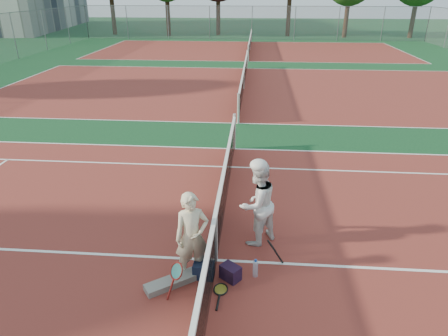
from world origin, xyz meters
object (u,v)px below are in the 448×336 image
at_px(racket_black_held, 272,254).
at_px(player_b, 257,204).
at_px(racket_red, 177,279).
at_px(sports_bag_purple, 230,273).
at_px(water_bottle, 255,269).
at_px(sports_bag_navy, 204,270).
at_px(player_a, 192,236).
at_px(racket_spare, 221,289).
at_px(net_main, 216,236).

bearing_deg(racket_black_held, player_b, -95.09).
relative_size(player_b, racket_red, 3.08).
bearing_deg(racket_red, sports_bag_purple, -31.98).
height_order(racket_black_held, water_bottle, racket_black_held).
xyz_separation_m(sports_bag_navy, water_bottle, (0.87, 0.09, 0.01)).
distance_m(player_a, water_bottle, 1.22).
xyz_separation_m(player_a, player_b, (1.06, 1.08, 0.05)).
xyz_separation_m(racket_red, racket_spare, (0.69, 0.10, -0.25)).
bearing_deg(player_a, racket_black_held, -7.53).
distance_m(net_main, racket_black_held, 1.01).
height_order(racket_red, sports_bag_purple, racket_red).
relative_size(racket_black_held, racket_spare, 0.89).
bearing_deg(racket_red, racket_black_held, -29.56).
xyz_separation_m(player_a, sports_bag_navy, (0.18, -0.05, -0.64)).
height_order(net_main, sports_bag_navy, net_main).
bearing_deg(sports_bag_navy, racket_spare, -43.64).
distance_m(player_a, sports_bag_purple, 0.91).
xyz_separation_m(racket_black_held, racket_spare, (-0.83, -0.68, -0.25)).
xyz_separation_m(net_main, water_bottle, (0.70, -0.37, -0.36)).
relative_size(player_a, racket_black_held, 2.90).
relative_size(player_b, sports_bag_purple, 5.11).
xyz_separation_m(player_a, racket_red, (-0.19, -0.44, -0.51)).
xyz_separation_m(player_a, sports_bag_purple, (0.64, -0.06, -0.64)).
distance_m(player_b, racket_black_held, 0.97).
relative_size(player_b, sports_bag_navy, 4.80).
distance_m(net_main, racket_spare, 0.92).
bearing_deg(racket_black_held, racket_spare, 14.74).
bearing_deg(player_a, player_b, 23.97).
bearing_deg(racket_red, water_bottle, -35.25).
bearing_deg(racket_black_held, player_a, -10.61).
bearing_deg(racket_red, sports_bag_navy, -10.11).
distance_m(racket_red, racket_black_held, 1.70).
relative_size(net_main, player_b, 6.67).
height_order(net_main, racket_spare, net_main).
bearing_deg(player_b, racket_spare, 25.09).
height_order(net_main, sports_bag_purple, net_main).
distance_m(net_main, racket_red, 1.05).
bearing_deg(racket_red, net_main, 1.14).
bearing_deg(water_bottle, player_b, 89.73).
relative_size(net_main, sports_bag_purple, 34.09).
distance_m(racket_spare, sports_bag_purple, 0.34).
bearing_deg(water_bottle, racket_black_held, 46.65).
height_order(player_a, racket_red, player_a).
xyz_separation_m(sports_bag_purple, water_bottle, (0.41, 0.11, 0.02)).
bearing_deg(racket_red, player_b, -6.00).
distance_m(racket_red, water_bottle, 1.34).
bearing_deg(sports_bag_purple, net_main, 121.05).
bearing_deg(water_bottle, sports_bag_purple, -165.43).
xyz_separation_m(player_b, sports_bag_purple, (-0.42, -1.14, -0.69)).
relative_size(player_a, sports_bag_purple, 4.81).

